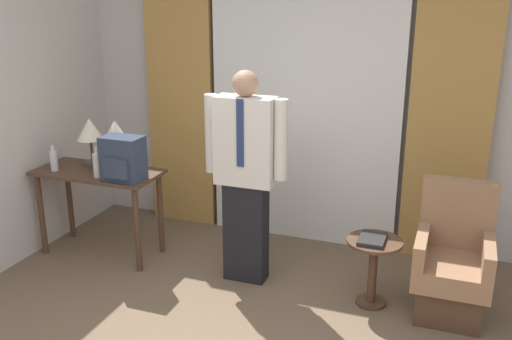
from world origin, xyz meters
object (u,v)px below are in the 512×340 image
at_px(desk, 99,185).
at_px(bottle_near_edge, 54,160).
at_px(person, 246,171).
at_px(armchair, 452,268).
at_px(bottle_by_lamp, 98,165).
at_px(backpack, 123,159).
at_px(table_lamp_left, 90,132).
at_px(book, 372,239).
at_px(side_table, 373,261).
at_px(table_lamp_right, 115,134).

height_order(desk, bottle_near_edge, bottle_near_edge).
relative_size(person, armchair, 1.78).
distance_m(bottle_by_lamp, person, 1.28).
distance_m(person, armchair, 1.69).
distance_m(backpack, armchair, 2.69).
height_order(bottle_near_edge, person, person).
bearing_deg(desk, armchair, 0.86).
bearing_deg(table_lamp_left, backpack, -27.02).
bearing_deg(armchair, book, -168.08).
distance_m(bottle_by_lamp, book, 2.31).
xyz_separation_m(armchair, side_table, (-0.55, -0.10, 0.01)).
bearing_deg(armchair, bottle_near_edge, -177.12).
relative_size(bottle_by_lamp, armchair, 0.27).
bearing_deg(table_lamp_right, book, -4.94).
bearing_deg(book, person, 175.70).
distance_m(desk, bottle_near_edge, 0.43).
xyz_separation_m(side_table, book, (-0.02, -0.02, 0.18)).
bearing_deg(bottle_near_edge, desk, 19.32).
distance_m(desk, table_lamp_left, 0.48).
relative_size(bottle_near_edge, backpack, 0.61).
distance_m(desk, person, 1.41).
bearing_deg(desk, bottle_near_edge, -160.68).
relative_size(table_lamp_right, armchair, 0.45).
bearing_deg(desk, table_lamp_right, 42.83).
relative_size(table_lamp_left, backpack, 1.18).
xyz_separation_m(desk, person, (1.38, 0.00, 0.29)).
bearing_deg(table_lamp_left, bottle_by_lamp, -46.83).
bearing_deg(desk, backpack, -19.61).
height_order(desk, bottle_by_lamp, bottle_by_lamp).
height_order(person, side_table, person).
xyz_separation_m(table_lamp_right, backpack, (0.22, -0.25, -0.13)).
xyz_separation_m(bottle_near_edge, backpack, (0.70, -0.00, 0.09)).
relative_size(bottle_by_lamp, backpack, 0.71).
bearing_deg(backpack, person, 7.00).
xyz_separation_m(desk, book, (2.40, -0.08, -0.10)).
bearing_deg(armchair, bottle_by_lamp, -176.35).
bearing_deg(table_lamp_left, book, -4.44).
xyz_separation_m(desk, backpack, (0.35, -0.13, 0.31)).
relative_size(desk, table_lamp_left, 2.55).
bearing_deg(table_lamp_right, desk, -137.17).
bearing_deg(bottle_near_edge, book, 0.97).
bearing_deg(backpack, book, 1.39).
bearing_deg(desk, side_table, -1.24).
bearing_deg(bottle_by_lamp, person, 6.22).
relative_size(backpack, book, 1.44).
relative_size(armchair, book, 3.79).
relative_size(bottle_near_edge, armchair, 0.23).
bearing_deg(bottle_by_lamp, table_lamp_left, 133.17).
bearing_deg(side_table, backpack, -177.97).
bearing_deg(bottle_near_edge, table_lamp_left, 47.95).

